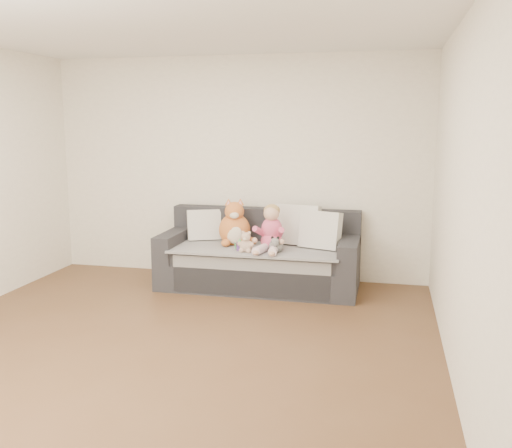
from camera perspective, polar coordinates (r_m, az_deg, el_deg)
The scene contains 10 objects.
room_shell at distance 4.82m, azimuth -8.31°, elevation 3.66°, with size 5.00×5.00×5.00m.
sofa at distance 6.43m, azimuth 0.38°, elevation -3.57°, with size 2.20×0.94×0.85m.
cushion_left at distance 6.70m, azimuth -5.21°, elevation -0.08°, with size 0.43×0.32×0.37m.
cushion_right_back at distance 6.42m, azimuth 4.17°, elevation -0.08°, with size 0.52×0.29×0.47m.
cushion_right_front at distance 6.25m, azimuth 6.45°, elevation -0.59°, with size 0.49×0.33×0.42m.
toddler at distance 6.13m, azimuth 1.49°, elevation -0.70°, with size 0.36×0.51×0.50m.
plush_cat at distance 6.42m, azimuth -2.14°, elevation -0.30°, with size 0.44×0.42×0.55m.
teddy_bear at distance 6.05m, azimuth -1.01°, elevation -1.97°, with size 0.18×0.14×0.23m.
plush_cow at distance 6.05m, azimuth 2.00°, elevation -2.12°, with size 0.15×0.23×0.19m.
sippy_cup at distance 6.12m, azimuth -1.63°, elevation -2.08°, with size 0.11×0.09×0.13m.
Camera 1 is at (1.75, -4.04, 1.84)m, focal length 40.00 mm.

